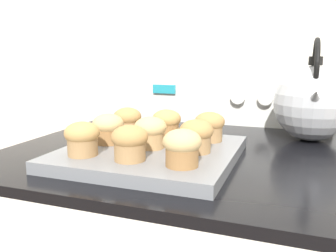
# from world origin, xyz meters

# --- Properties ---
(wall_back) EXTENTS (8.00, 0.05, 2.40)m
(wall_back) POSITION_xyz_m (0.00, 0.69, 1.20)
(wall_back) COLOR silver
(wall_back) RESTS_ON ground_plane
(control_panel) EXTENTS (0.73, 0.07, 0.17)m
(control_panel) POSITION_xyz_m (0.00, 0.64, 1.00)
(control_panel) COLOR white
(control_panel) RESTS_ON stove_range
(muffin_pan) EXTENTS (0.32, 0.32, 0.02)m
(muffin_pan) POSITION_xyz_m (-0.05, 0.23, 0.93)
(muffin_pan) COLOR slate
(muffin_pan) RESTS_ON stove_range
(muffin_r0_c0) EXTENTS (0.06, 0.06, 0.06)m
(muffin_r0_c0) POSITION_xyz_m (-0.14, 0.14, 0.97)
(muffin_r0_c0) COLOR #A37A4C
(muffin_r0_c0) RESTS_ON muffin_pan
(muffin_r0_c1) EXTENTS (0.06, 0.06, 0.06)m
(muffin_r0_c1) POSITION_xyz_m (-0.05, 0.14, 0.97)
(muffin_r0_c1) COLOR #A37A4C
(muffin_r0_c1) RESTS_ON muffin_pan
(muffin_r0_c2) EXTENTS (0.06, 0.06, 0.06)m
(muffin_r0_c2) POSITION_xyz_m (0.04, 0.14, 0.97)
(muffin_r0_c2) COLOR olive
(muffin_r0_c2) RESTS_ON muffin_pan
(muffin_r1_c0) EXTENTS (0.06, 0.06, 0.06)m
(muffin_r1_c0) POSITION_xyz_m (-0.14, 0.23, 0.97)
(muffin_r1_c0) COLOR olive
(muffin_r1_c0) RESTS_ON muffin_pan
(muffin_r1_c1) EXTENTS (0.06, 0.06, 0.06)m
(muffin_r1_c1) POSITION_xyz_m (-0.05, 0.23, 0.97)
(muffin_r1_c1) COLOR tan
(muffin_r1_c1) RESTS_ON muffin_pan
(muffin_r1_c2) EXTENTS (0.06, 0.06, 0.06)m
(muffin_r1_c2) POSITION_xyz_m (0.04, 0.23, 0.97)
(muffin_r1_c2) COLOR #A37A4C
(muffin_r1_c2) RESTS_ON muffin_pan
(muffin_r2_c0) EXTENTS (0.06, 0.06, 0.06)m
(muffin_r2_c0) POSITION_xyz_m (-0.14, 0.32, 0.97)
(muffin_r2_c0) COLOR #A37A4C
(muffin_r2_c0) RESTS_ON muffin_pan
(muffin_r2_c1) EXTENTS (0.06, 0.06, 0.06)m
(muffin_r2_c1) POSITION_xyz_m (-0.05, 0.32, 0.97)
(muffin_r2_c1) COLOR olive
(muffin_r2_c1) RESTS_ON muffin_pan
(muffin_r2_c2) EXTENTS (0.06, 0.06, 0.06)m
(muffin_r2_c2) POSITION_xyz_m (0.04, 0.32, 0.97)
(muffin_r2_c2) COLOR #A37A4C
(muffin_r2_c2) RESTS_ON muffin_pan
(tea_kettle) EXTENTS (0.17, 0.21, 0.23)m
(tea_kettle) POSITION_xyz_m (0.24, 0.50, 1.01)
(tea_kettle) COLOR #ADAFB5
(tea_kettle) RESTS_ON stove_range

